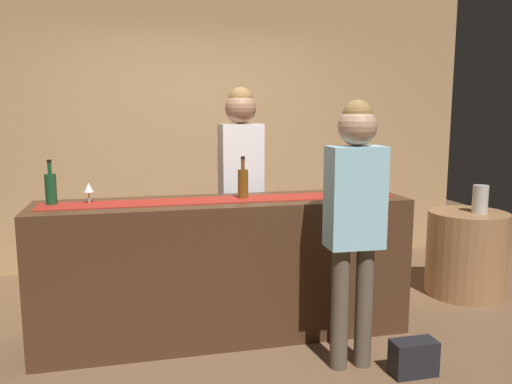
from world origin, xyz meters
The scene contains 13 objects.
ground_plane centered at (0.00, 0.00, 0.00)m, with size 10.00×10.00×0.00m, color brown.
back_wall centered at (0.00, 1.90, 1.45)m, with size 6.00×0.12×2.90m, color tan.
bar_counter centered at (0.00, 0.00, 0.50)m, with size 2.61×0.60×0.99m, color #472B19.
counter_runner_cloth centered at (0.00, 0.00, 0.99)m, with size 2.48×0.28×0.01m, color maroon.
wine_bottle_green centered at (-1.15, 0.08, 1.10)m, with size 0.07×0.07×0.30m.
wine_bottle_amber centered at (0.14, 0.02, 1.10)m, with size 0.07×0.07×0.30m.
wine_glass_near_customer centered at (0.82, -0.05, 1.10)m, with size 0.07×0.07×0.14m.
wine_glass_mid_counter centered at (-0.91, 0.08, 1.10)m, with size 0.07×0.07×0.14m.
bartender centered at (0.24, 0.58, 1.13)m, with size 0.35×0.25×1.80m.
customer_sipping centered at (0.69, -0.66, 1.03)m, with size 0.35×0.23×1.67m.
round_side_table centered at (2.22, 0.34, 0.37)m, with size 0.68×0.68×0.74m, color #996B42.
vase_on_side_table centered at (2.28, 0.29, 0.86)m, with size 0.13×0.13×0.24m, color #B7B2A8.
handbag centered at (1.02, -0.85, 0.11)m, with size 0.28×0.14×0.22m, color black.
Camera 1 is at (-0.61, -3.51, 1.61)m, focal length 36.20 mm.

